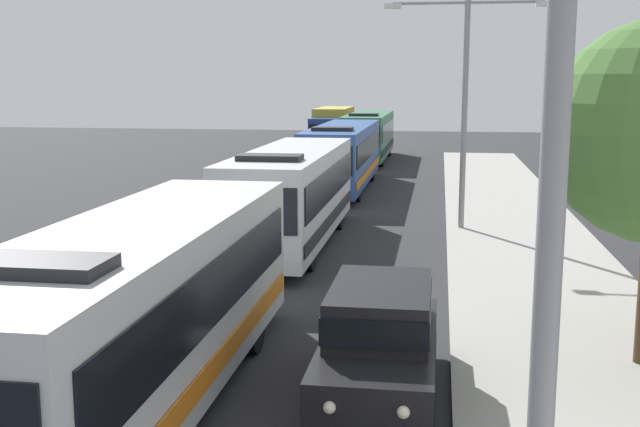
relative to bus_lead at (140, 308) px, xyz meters
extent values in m
cube|color=silver|center=(0.00, 0.02, 0.01)|extent=(2.50, 10.41, 2.70)
cube|color=black|center=(1.27, 0.02, 0.36)|extent=(0.04, 9.58, 1.00)
cube|color=black|center=(-1.27, 0.02, 0.36)|extent=(0.04, 9.58, 1.00)
cube|color=orange|center=(1.28, 0.02, -0.79)|extent=(0.03, 9.89, 0.36)
cube|color=black|center=(0.00, -3.10, 1.44)|extent=(1.75, 0.90, 0.16)
cylinder|color=black|center=(1.10, 2.88, -1.19)|extent=(0.28, 1.00, 1.00)
cylinder|color=black|center=(-1.10, 2.88, -1.19)|extent=(0.28, 1.00, 1.00)
cube|color=silver|center=(0.00, 12.79, 0.01)|extent=(2.50, 10.65, 2.70)
cube|color=black|center=(1.27, 12.79, 0.36)|extent=(0.04, 9.80, 1.00)
cube|color=black|center=(-1.27, 12.79, 0.36)|extent=(0.04, 9.80, 1.00)
cube|color=black|center=(0.00, 7.45, 0.31)|extent=(2.30, 0.04, 1.20)
cube|color=black|center=(1.28, 12.79, -0.79)|extent=(0.03, 10.12, 0.36)
cube|color=black|center=(0.00, 9.60, 1.44)|extent=(1.75, 0.90, 0.16)
cylinder|color=black|center=(1.10, 9.49, -1.19)|extent=(0.28, 1.00, 1.00)
cylinder|color=black|center=(-1.10, 9.49, -1.19)|extent=(0.28, 1.00, 1.00)
cylinder|color=black|center=(1.10, 15.72, -1.19)|extent=(0.28, 1.00, 1.00)
cylinder|color=black|center=(-1.10, 15.72, -1.19)|extent=(0.28, 1.00, 1.00)
cube|color=#284C8C|center=(0.00, 25.84, 0.01)|extent=(2.50, 12.05, 2.70)
cube|color=black|center=(1.27, 25.84, 0.36)|extent=(0.04, 11.09, 1.00)
cube|color=black|center=(-1.27, 25.84, 0.36)|extent=(0.04, 11.09, 1.00)
cube|color=black|center=(0.00, 19.80, 0.31)|extent=(2.30, 0.04, 1.20)
cube|color=orange|center=(1.28, 25.84, -0.79)|extent=(0.03, 11.45, 0.36)
cube|color=black|center=(0.00, 22.23, 1.44)|extent=(1.75, 0.90, 0.16)
cylinder|color=black|center=(1.10, 22.11, -1.19)|extent=(0.28, 1.00, 1.00)
cylinder|color=black|center=(-1.10, 22.11, -1.19)|extent=(0.28, 1.00, 1.00)
cylinder|color=black|center=(1.10, 29.15, -1.19)|extent=(0.28, 1.00, 1.00)
cylinder|color=black|center=(-1.10, 29.15, -1.19)|extent=(0.28, 1.00, 1.00)
cube|color=#33724C|center=(0.00, 39.54, 0.01)|extent=(2.50, 11.61, 2.70)
cube|color=black|center=(1.27, 39.54, 0.36)|extent=(0.04, 10.68, 1.00)
cube|color=black|center=(-1.27, 39.54, 0.36)|extent=(0.04, 10.68, 1.00)
cube|color=black|center=(0.00, 33.72, 0.31)|extent=(2.30, 0.04, 1.20)
cube|color=black|center=(1.28, 39.54, -0.79)|extent=(0.03, 11.03, 0.36)
cube|color=black|center=(0.00, 36.06, 1.44)|extent=(1.75, 0.90, 0.16)
cylinder|color=black|center=(1.10, 35.95, -1.19)|extent=(0.28, 1.00, 1.00)
cylinder|color=black|center=(-1.10, 35.95, -1.19)|extent=(0.28, 1.00, 1.00)
cylinder|color=black|center=(1.10, 42.74, -1.19)|extent=(0.28, 1.00, 1.00)
cylinder|color=black|center=(-1.10, 42.74, -1.19)|extent=(0.28, 1.00, 1.00)
cube|color=black|center=(3.70, 1.05, -0.99)|extent=(1.84, 4.61, 0.80)
cube|color=black|center=(3.70, 1.20, -0.19)|extent=(1.62, 2.67, 0.80)
cube|color=black|center=(3.70, 1.20, -0.19)|extent=(1.66, 2.76, 0.44)
sphere|color=#F9EFCC|center=(3.19, -1.27, -0.89)|extent=(0.18, 0.18, 0.18)
sphere|color=#F9EFCC|center=(4.20, -1.27, -0.89)|extent=(0.18, 0.18, 0.18)
cylinder|color=black|center=(2.88, -0.38, -1.34)|extent=(0.22, 0.70, 0.70)
cylinder|color=black|center=(4.52, -0.38, -1.34)|extent=(0.22, 0.70, 0.70)
cylinder|color=black|center=(2.88, 2.48, -1.34)|extent=(0.22, 0.70, 0.70)
cylinder|color=black|center=(4.52, 2.48, -1.34)|extent=(0.22, 0.70, 0.70)
cube|color=navy|center=(-3.30, 42.87, -0.24)|extent=(2.30, 1.80, 2.20)
cube|color=gold|center=(-3.30, 46.99, 0.11)|extent=(2.35, 6.45, 2.70)
cube|color=black|center=(-3.30, 41.95, 0.06)|extent=(2.07, 0.04, 0.90)
cylinder|color=black|center=(-4.33, 42.87, -1.24)|extent=(0.26, 0.90, 0.90)
cylinder|color=black|center=(-2.27, 42.87, -1.24)|extent=(0.26, 0.90, 0.90)
cylinder|color=black|center=(-4.33, 48.36, -1.24)|extent=(0.26, 0.90, 0.90)
cylinder|color=black|center=(-2.27, 48.36, -1.24)|extent=(0.26, 0.90, 0.90)
cylinder|color=gray|center=(5.40, -5.60, 2.45)|extent=(0.20, 0.20, 7.98)
cylinder|color=gray|center=(5.40, 15.90, 2.37)|extent=(0.20, 0.20, 7.81)
cylinder|color=gray|center=(4.16, 15.90, 6.07)|extent=(2.49, 0.10, 0.10)
cube|color=silver|center=(2.91, 15.90, 5.99)|extent=(0.56, 0.28, 0.16)
cylinder|color=gray|center=(6.64, 15.90, 6.07)|extent=(2.49, 0.10, 0.10)
cube|color=silver|center=(7.88, 15.90, 5.99)|extent=(0.56, 0.28, 0.16)
camera|label=1|loc=(4.60, -11.26, 3.56)|focal=43.79mm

